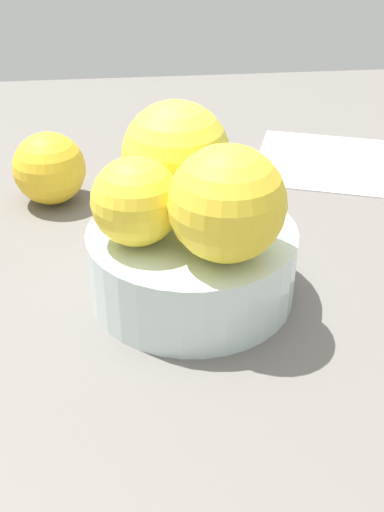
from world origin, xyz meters
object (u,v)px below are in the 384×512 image
object	(u,v)px
orange_in_bowl_1	(136,202)
orange_in_bowl_2	(176,155)
orange_loose_0	(49,168)
folded_napkin	(327,161)
fruit_bowl	(192,264)
orange_in_bowl_0	(227,204)

from	to	relation	value
orange_in_bowl_1	orange_in_bowl_2	size ratio (longest dim) A/B	0.76
orange_in_bowl_2	orange_in_bowl_1	bearing A→B (deg)	148.69
orange_in_bowl_2	orange_loose_0	xyz separation A→B (cm)	(12.06, 10.73, -5.98)
orange_in_bowl_1	folded_napkin	xyz separation A→B (cm)	(22.97, -20.73, -8.23)
orange_in_bowl_2	orange_loose_0	world-z (taller)	orange_in_bowl_2
orange_in_bowl_1	folded_napkin	distance (cm)	32.02
fruit_bowl	orange_in_bowl_0	xyz separation A→B (cm)	(-3.44, -1.84, 6.60)
fruit_bowl	orange_in_bowl_2	world-z (taller)	orange_in_bowl_2
orange_loose_0	folded_napkin	world-z (taller)	orange_loose_0
orange_loose_0	orange_in_bowl_1	bearing A→B (deg)	-156.05
fruit_bowl	orange_in_bowl_0	distance (cm)	7.66
orange_in_bowl_1	folded_napkin	size ratio (longest dim) A/B	0.41
orange_loose_0	folded_napkin	bearing A→B (deg)	-78.42
orange_in_bowl_1	orange_in_bowl_2	xyz separation A→B (cm)	(5.11, -3.11, 0.94)
orange_in_bowl_2	folded_napkin	distance (cm)	26.72
orange_in_bowl_2	orange_in_bowl_0	bearing A→B (deg)	-161.24
orange_in_bowl_2	orange_loose_0	bearing A→B (deg)	41.66
fruit_bowl	folded_napkin	world-z (taller)	fruit_bowl
orange_in_bowl_0	orange_loose_0	distance (cm)	24.38
orange_loose_0	fruit_bowl	bearing A→B (deg)	-144.67
orange_loose_0	folded_napkin	distance (cm)	29.12
fruit_bowl	orange_in_bowl_1	world-z (taller)	orange_in_bowl_1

